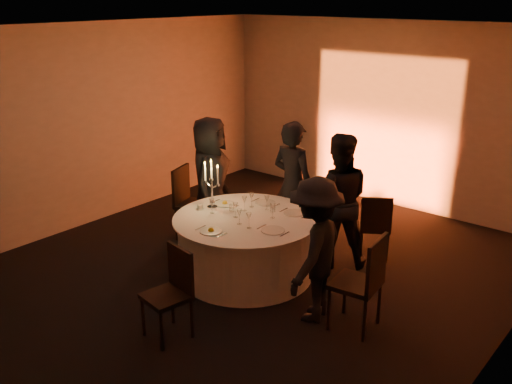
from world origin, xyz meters
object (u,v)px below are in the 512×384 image
Objects in this scene: banquet_table at (246,246)px; chair_back_right at (375,223)px; chair_left at (189,198)px; candelabra at (212,191)px; chair_back_left at (300,200)px; guest_left at (210,179)px; guest_right at (315,250)px; coffee_cup at (200,207)px; chair_right at (364,278)px; guest_back_right at (337,200)px; chair_front at (172,287)px; guest_back_left at (293,185)px.

chair_back_right reaches higher than banquet_table.
chair_left is 1.59× the size of candelabra.
chair_back_left is 1.37m from guest_left.
guest_left is 2.51m from guest_right.
guest_right is at bearing -4.61° from coffee_cup.
chair_left reaches higher than banquet_table.
chair_right is 0.60× the size of guest_left.
banquet_table is 1.02× the size of guest_back_right.
chair_front is (0.55, -3.03, 0.04)m from chair_back_left.
guest_left is at bearing 135.35° from candelabra.
coffee_cup is at bearing -108.36° from guest_right.
chair_left is 0.96m from coffee_cup.
coffee_cup is 0.25m from candelabra.
chair_left is at bearing -106.88° from chair_right.
guest_right is (0.93, 1.20, 0.26)m from chair_front.
guest_back_left reaches higher than guest_back_right.
guest_back_left is at bearing -131.20° from chair_right.
chair_front is 1.46× the size of candelabra.
candelabra is (-0.28, -1.55, 0.50)m from chair_back_left.
chair_back_left is at bearing 79.70° from candelabra.
banquet_table is 1.19m from guest_back_left.
chair_right is at bearing -117.61° from chair_left.
candelabra is (0.59, -0.58, 0.11)m from guest_left.
banquet_table is 1.88× the size of chair_front.
candelabra is at bearing 88.73° from chair_back_left.
chair_left is at bearing 96.51° from guest_left.
chair_front is at bearing -55.55° from coffee_cup.
coffee_cup is (-0.92, 1.35, 0.26)m from chair_front.
guest_left is 1.88m from guest_back_right.
guest_left is 1.00× the size of guest_back_left.
chair_back_left reaches higher than banquet_table.
guest_left is (-2.89, 0.75, 0.29)m from chair_right.
candelabra is (-1.25, -0.99, 0.12)m from guest_back_right.
guest_back_right is at bearing 19.58° from chair_back_right.
candelabra is (-0.49, -1.09, 0.10)m from guest_back_left.
guest_left is 16.22× the size of coffee_cup.
chair_left is at bearing 30.35° from guest_back_left.
chair_front is 1.65m from coffee_cup.
chair_left reaches higher than chair_back_left.
guest_left is 0.83m from candelabra.
chair_left reaches higher than chair_back_right.
guest_back_left is at bearing 65.87° from candelabra.
coffee_cup is at bearing 4.37° from guest_back_right.
guest_right is at bearing -122.02° from chair_left.
chair_left is at bearing 164.59° from banquet_table.
chair_left is 2.53m from chair_front.
chair_right is at bearing 51.46° from chair_front.
guest_right is at bearing -9.09° from candelabra.
guest_left is 1.11× the size of guest_right.
guest_back_left reaches higher than chair_back_left.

